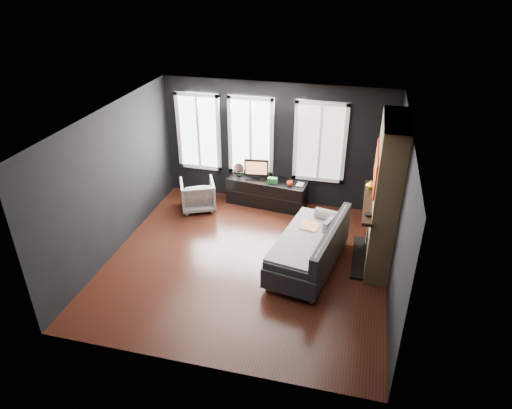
% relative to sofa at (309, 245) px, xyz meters
% --- Properties ---
extents(floor, '(5.00, 5.00, 0.00)m').
position_rel_sofa_xyz_m(floor, '(-1.10, -0.14, -0.45)').
color(floor, black).
rests_on(floor, ground).
extents(ceiling, '(5.00, 5.00, 0.00)m').
position_rel_sofa_xyz_m(ceiling, '(-1.10, -0.14, 2.25)').
color(ceiling, white).
rests_on(ceiling, ground).
extents(wall_back, '(5.00, 0.02, 2.70)m').
position_rel_sofa_xyz_m(wall_back, '(-1.10, 2.36, 0.90)').
color(wall_back, black).
rests_on(wall_back, ground).
extents(wall_left, '(0.02, 5.00, 2.70)m').
position_rel_sofa_xyz_m(wall_left, '(-3.60, -0.14, 0.90)').
color(wall_left, black).
rests_on(wall_left, ground).
extents(wall_right, '(0.02, 5.00, 2.70)m').
position_rel_sofa_xyz_m(wall_right, '(1.40, -0.14, 0.90)').
color(wall_right, black).
rests_on(wall_right, ground).
extents(windows, '(4.00, 0.16, 1.76)m').
position_rel_sofa_xyz_m(windows, '(-1.55, 2.32, 1.93)').
color(windows, white).
rests_on(windows, wall_back).
extents(fireplace, '(0.70, 1.62, 2.70)m').
position_rel_sofa_xyz_m(fireplace, '(1.20, 0.46, 0.90)').
color(fireplace, '#93724C').
rests_on(fireplace, floor).
extents(sofa, '(1.41, 2.25, 0.90)m').
position_rel_sofa_xyz_m(sofa, '(0.00, 0.00, 0.00)').
color(sofa, black).
rests_on(sofa, floor).
extents(stripe_pillow, '(0.19, 0.36, 0.35)m').
position_rel_sofa_xyz_m(stripe_pillow, '(0.29, 0.32, 0.20)').
color(stripe_pillow, gray).
rests_on(stripe_pillow, sofa).
extents(armchair, '(0.93, 0.91, 0.74)m').
position_rel_sofa_xyz_m(armchair, '(-2.66, 1.55, -0.08)').
color(armchair, white).
rests_on(armchair, floor).
extents(media_console, '(1.82, 0.76, 0.61)m').
position_rel_sofa_xyz_m(media_console, '(-1.23, 2.10, -0.15)').
color(media_console, black).
rests_on(media_console, floor).
extents(monitor, '(0.55, 0.18, 0.49)m').
position_rel_sofa_xyz_m(monitor, '(-1.48, 2.16, 0.40)').
color(monitor, black).
rests_on(monitor, media_console).
extents(desk_fan, '(0.22, 0.22, 0.32)m').
position_rel_sofa_xyz_m(desk_fan, '(-1.89, 2.17, 0.32)').
color(desk_fan, '#979797').
rests_on(desk_fan, media_console).
extents(mug, '(0.13, 0.10, 0.13)m').
position_rel_sofa_xyz_m(mug, '(-0.70, 1.94, 0.22)').
color(mug, red).
rests_on(mug, media_console).
extents(book, '(0.15, 0.03, 0.20)m').
position_rel_sofa_xyz_m(book, '(-0.56, 2.04, 0.26)').
color(book, '#BEAC94').
rests_on(book, media_console).
extents(storage_box, '(0.21, 0.14, 0.11)m').
position_rel_sofa_xyz_m(storage_box, '(-1.09, 2.01, 0.21)').
color(storage_box, '#256F30').
rests_on(storage_box, media_console).
extents(mantel_vase, '(0.21, 0.22, 0.17)m').
position_rel_sofa_xyz_m(mantel_vase, '(0.95, 0.91, 0.86)').
color(mantel_vase, orange).
rests_on(mantel_vase, fireplace).
extents(mantel_clock, '(0.13, 0.13, 0.04)m').
position_rel_sofa_xyz_m(mantel_clock, '(0.95, -0.09, 0.80)').
color(mantel_clock, black).
rests_on(mantel_clock, fireplace).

